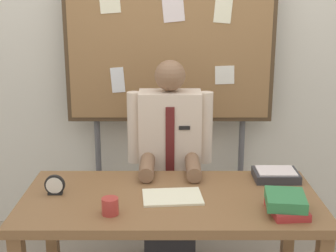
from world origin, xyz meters
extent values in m
cube|color=silver|center=(0.00, 1.22, 1.35)|extent=(6.40, 0.08, 2.70)
cube|color=brown|center=(0.00, 0.00, 0.71)|extent=(1.62, 0.78, 0.05)
cube|color=brown|center=(-0.75, 0.33, 0.34)|extent=(0.07, 0.07, 0.68)
cube|color=brown|center=(0.75, 0.33, 0.34)|extent=(0.07, 0.07, 0.68)
cube|color=#2D2D33|center=(0.00, 0.58, 0.22)|extent=(0.34, 0.30, 0.44)
cube|color=beige|center=(0.00, 0.58, 0.82)|extent=(0.40, 0.22, 0.76)
sphere|color=brown|center=(0.00, 0.58, 1.30)|extent=(0.20, 0.20, 0.20)
cylinder|color=beige|center=(-0.23, 0.56, 0.97)|extent=(0.09, 0.09, 0.47)
cylinder|color=beige|center=(0.23, 0.56, 0.97)|extent=(0.09, 0.09, 0.47)
cylinder|color=brown|center=(-0.14, 0.32, 0.78)|extent=(0.09, 0.30, 0.09)
cylinder|color=brown|center=(0.14, 0.32, 0.78)|extent=(0.09, 0.30, 0.09)
cube|color=#591919|center=(0.00, 0.47, 0.88)|extent=(0.06, 0.01, 0.49)
cube|color=black|center=(0.09, 0.47, 0.99)|extent=(0.07, 0.01, 0.02)
cube|color=#4C3823|center=(0.00, 1.02, 1.47)|extent=(1.49, 0.05, 1.14)
cube|color=olive|center=(0.00, 1.00, 1.47)|extent=(1.43, 0.04, 1.08)
cylinder|color=#59595E|center=(-0.54, 1.05, 0.46)|extent=(0.04, 0.04, 0.93)
cylinder|color=#59595E|center=(0.54, 1.05, 0.46)|extent=(0.04, 0.04, 0.93)
cube|color=silver|center=(0.02, 0.98, 1.71)|extent=(0.17, 0.00, 0.21)
cube|color=white|center=(0.39, 0.98, 1.24)|extent=(0.14, 0.00, 0.14)
cube|color=silver|center=(0.00, 0.98, 1.21)|extent=(0.13, 0.00, 0.19)
cube|color=#F4EFCC|center=(-0.41, 0.98, 1.73)|extent=(0.15, 0.00, 0.13)
cube|color=white|center=(-0.37, 0.98, 1.21)|extent=(0.11, 0.00, 0.19)
cube|color=#F4EFCC|center=(0.37, 0.98, 1.69)|extent=(0.13, 0.00, 0.17)
cube|color=#B22D2D|center=(0.59, -0.20, 0.75)|extent=(0.19, 0.25, 0.04)
cube|color=#337F47|center=(0.58, -0.20, 0.80)|extent=(0.22, 0.25, 0.06)
cube|color=#F4EFCC|center=(0.01, -0.02, 0.74)|extent=(0.34, 0.25, 0.01)
cylinder|color=black|center=(-0.63, 0.03, 0.79)|extent=(0.11, 0.02, 0.11)
cylinder|color=white|center=(-0.63, 0.02, 0.79)|extent=(0.09, 0.00, 0.09)
cube|color=black|center=(-0.63, 0.03, 0.74)|extent=(0.08, 0.04, 0.01)
cylinder|color=#B23833|center=(-0.30, -0.22, 0.78)|extent=(0.09, 0.09, 0.09)
cube|color=#333338|center=(0.63, 0.25, 0.76)|extent=(0.26, 0.20, 0.05)
cube|color=silver|center=(0.63, 0.25, 0.79)|extent=(0.22, 0.17, 0.01)
camera|label=1|loc=(-0.01, -2.42, 1.80)|focal=51.34mm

